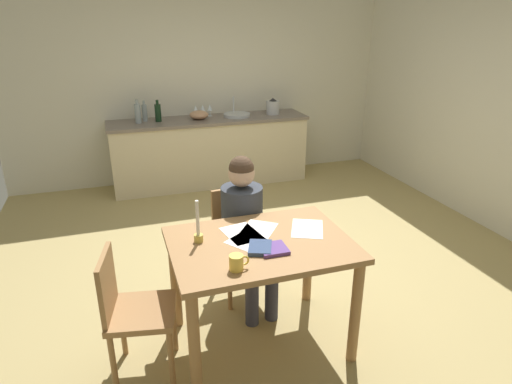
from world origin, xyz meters
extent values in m
cube|color=tan|center=(0.00, 0.00, -0.02)|extent=(5.20, 5.20, 0.04)
cube|color=beige|center=(0.00, 2.60, 1.30)|extent=(5.20, 0.12, 2.60)
cube|color=beige|center=(2.60, 0.00, 1.30)|extent=(0.12, 5.20, 2.60)
cube|color=beige|center=(0.00, 2.24, 0.43)|extent=(2.58, 0.60, 0.86)
cube|color=#72665B|center=(0.00, 2.24, 0.88)|extent=(2.62, 0.64, 0.04)
cube|color=#9E7042|center=(-0.40, -1.05, 0.77)|extent=(1.17, 0.85, 0.04)
cylinder|color=#9E7042|center=(-0.92, -1.42, 0.38)|extent=(0.07, 0.07, 0.75)
cylinder|color=#9E7042|center=(0.13, -1.42, 0.38)|extent=(0.07, 0.07, 0.75)
cylinder|color=#9E7042|center=(-0.92, -0.69, 0.38)|extent=(0.07, 0.07, 0.75)
cylinder|color=#9E7042|center=(0.13, -0.69, 0.38)|extent=(0.07, 0.07, 0.75)
cube|color=#9E7042|center=(-0.35, -0.45, 0.46)|extent=(0.44, 0.44, 0.04)
cube|color=#9E7042|center=(-0.37, -0.26, 0.67)|extent=(0.36, 0.06, 0.40)
cylinder|color=#9E7042|center=(-0.50, -0.63, 0.23)|extent=(0.04, 0.04, 0.45)
cylinder|color=#9E7042|center=(-0.17, -0.60, 0.23)|extent=(0.04, 0.04, 0.45)
cylinder|color=#9E7042|center=(-0.54, -0.29, 0.23)|extent=(0.04, 0.04, 0.45)
cylinder|color=#9E7042|center=(-0.20, -0.26, 0.23)|extent=(0.04, 0.04, 0.45)
cylinder|color=#333842|center=(-0.35, -0.47, 0.70)|extent=(0.35, 0.35, 0.50)
sphere|color=#D8AD8C|center=(-0.35, -0.47, 1.06)|extent=(0.20, 0.20, 0.20)
sphere|color=#473323|center=(-0.35, -0.47, 1.10)|extent=(0.19, 0.19, 0.19)
cylinder|color=#383847|center=(-0.41, -0.66, 0.45)|extent=(0.16, 0.39, 0.13)
cylinder|color=#383847|center=(-0.39, -0.85, 0.23)|extent=(0.10, 0.10, 0.45)
cylinder|color=#383847|center=(-0.25, -0.65, 0.45)|extent=(0.16, 0.39, 0.13)
cylinder|color=#383847|center=(-0.24, -0.84, 0.23)|extent=(0.10, 0.10, 0.45)
cube|color=#9E7042|center=(-1.18, -1.09, 0.45)|extent=(0.47, 0.47, 0.04)
cube|color=#9E7042|center=(-1.36, -1.05, 0.66)|extent=(0.10, 0.36, 0.40)
cylinder|color=#9E7042|center=(-1.05, -1.29, 0.22)|extent=(0.04, 0.04, 0.44)
cylinder|color=#9E7042|center=(-0.98, -0.95, 0.22)|extent=(0.04, 0.04, 0.44)
cylinder|color=#9E7042|center=(-1.38, -1.22, 0.22)|extent=(0.04, 0.04, 0.44)
cylinder|color=#9E7042|center=(-1.32, -0.89, 0.22)|extent=(0.04, 0.04, 0.44)
cylinder|color=#F2CC4C|center=(-0.64, -1.33, 0.84)|extent=(0.08, 0.08, 0.09)
torus|color=#F2CC4C|center=(-0.59, -1.33, 0.84)|extent=(0.06, 0.01, 0.06)
cylinder|color=gold|center=(-0.78, -0.92, 0.82)|extent=(0.06, 0.06, 0.05)
cylinder|color=white|center=(-0.78, -0.92, 0.96)|extent=(0.02, 0.02, 0.24)
cube|color=#5C3A82|center=(-0.36, -1.18, 0.80)|extent=(0.17, 0.17, 0.02)
cube|color=navy|center=(-0.43, -1.15, 0.80)|extent=(0.20, 0.22, 0.03)
cube|color=white|center=(-0.48, -0.90, 0.79)|extent=(0.26, 0.33, 0.00)
cube|color=white|center=(-0.46, -1.05, 0.79)|extent=(0.34, 0.36, 0.00)
cube|color=white|center=(-0.36, -0.89, 0.79)|extent=(0.35, 0.36, 0.00)
cube|color=white|center=(-0.03, -0.97, 0.79)|extent=(0.32, 0.36, 0.00)
cylinder|color=#B2B7BC|center=(0.39, 2.24, 0.92)|extent=(0.36, 0.36, 0.04)
cylinder|color=silver|center=(0.39, 2.40, 1.02)|extent=(0.02, 0.02, 0.24)
cylinder|color=#8C999E|center=(-0.90, 2.24, 1.02)|extent=(0.08, 0.08, 0.24)
cylinder|color=#8C999E|center=(-0.90, 2.24, 1.17)|extent=(0.04, 0.04, 0.06)
cylinder|color=#8C999E|center=(-0.81, 2.33, 1.01)|extent=(0.07, 0.07, 0.21)
cylinder|color=#8C999E|center=(-0.81, 2.33, 1.14)|extent=(0.03, 0.03, 0.05)
cylinder|color=black|center=(-0.65, 2.26, 1.01)|extent=(0.08, 0.08, 0.22)
cylinder|color=black|center=(-0.65, 2.26, 1.15)|extent=(0.04, 0.04, 0.05)
ellipsoid|color=tan|center=(-0.13, 2.24, 0.96)|extent=(0.25, 0.25, 0.11)
cylinder|color=#B7BABF|center=(0.90, 2.24, 0.99)|extent=(0.18, 0.18, 0.18)
cone|color=#262628|center=(0.90, 2.24, 1.10)|extent=(0.11, 0.11, 0.04)
cylinder|color=silver|center=(0.05, 2.39, 0.90)|extent=(0.06, 0.06, 0.00)
cylinder|color=silver|center=(0.05, 2.39, 0.94)|extent=(0.01, 0.01, 0.07)
cone|color=silver|center=(0.05, 2.39, 1.01)|extent=(0.07, 0.07, 0.08)
cylinder|color=silver|center=(-0.05, 2.39, 0.90)|extent=(0.06, 0.06, 0.00)
cylinder|color=silver|center=(-0.05, 2.39, 0.94)|extent=(0.01, 0.01, 0.07)
cone|color=silver|center=(-0.05, 2.39, 1.01)|extent=(0.07, 0.07, 0.08)
cylinder|color=silver|center=(-0.14, 2.39, 0.90)|extent=(0.06, 0.06, 0.00)
cylinder|color=silver|center=(-0.14, 2.39, 0.94)|extent=(0.01, 0.01, 0.07)
cone|color=silver|center=(-0.14, 2.39, 1.01)|extent=(0.07, 0.07, 0.08)
camera|label=1|loc=(-1.22, -3.46, 2.14)|focal=31.04mm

